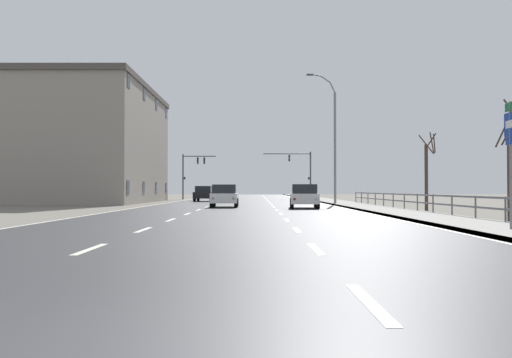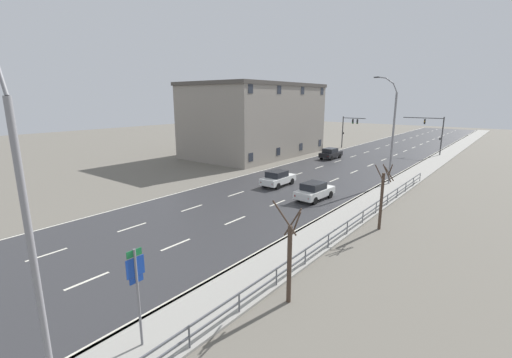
% 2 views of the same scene
% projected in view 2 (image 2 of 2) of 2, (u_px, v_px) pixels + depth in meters
% --- Properties ---
extents(ground_plane, '(160.00, 160.00, 0.12)m').
position_uv_depth(ground_plane, '(346.00, 167.00, 45.04)').
color(ground_plane, '#666056').
extents(road_asphalt_strip, '(14.00, 120.00, 0.03)m').
position_uv_depth(road_asphalt_strip, '(377.00, 155.00, 54.21)').
color(road_asphalt_strip, '#303033').
rests_on(road_asphalt_strip, ground).
extents(sidewalk_right, '(3.00, 120.00, 0.12)m').
position_uv_depth(sidewalk_right, '(436.00, 160.00, 49.12)').
color(sidewalk_right, gray).
rests_on(sidewalk_right, ground).
extents(guardrail, '(0.07, 37.21, 1.00)m').
position_uv_depth(guardrail, '(347.00, 225.00, 22.09)').
color(guardrail, '#515459').
rests_on(guardrail, ground).
extents(street_lamp_foreground, '(2.63, 0.24, 10.44)m').
position_uv_depth(street_lamp_foreground, '(26.00, 228.00, 9.64)').
color(street_lamp_foreground, slate).
rests_on(street_lamp_foreground, ground).
extents(street_lamp_midground, '(2.44, 0.24, 10.80)m').
position_uv_depth(street_lamp_midground, '(392.00, 133.00, 34.33)').
color(street_lamp_midground, slate).
rests_on(street_lamp_midground, ground).
extents(highway_sign, '(0.09, 0.68, 3.78)m').
position_uv_depth(highway_sign, '(137.00, 286.00, 11.71)').
color(highway_sign, slate).
rests_on(highway_sign, ground).
extents(traffic_signal_right, '(5.98, 0.36, 5.93)m').
position_uv_depth(traffic_signal_right, '(434.00, 129.00, 53.10)').
color(traffic_signal_right, '#38383A').
rests_on(traffic_signal_right, ground).
extents(traffic_signal_left, '(4.13, 0.36, 5.55)m').
position_uv_depth(traffic_signal_left, '(348.00, 127.00, 60.61)').
color(traffic_signal_left, '#38383A').
rests_on(traffic_signal_left, ground).
extents(car_far_left, '(2.00, 4.19, 1.57)m').
position_uv_depth(car_far_left, '(314.00, 191.00, 29.96)').
color(car_far_left, silver).
rests_on(car_far_left, ground).
extents(car_near_right, '(1.87, 4.12, 1.57)m').
position_uv_depth(car_near_right, '(278.00, 178.00, 34.72)').
color(car_near_right, silver).
rests_on(car_near_right, ground).
extents(car_near_left, '(1.96, 4.17, 1.57)m').
position_uv_depth(car_near_left, '(331.00, 153.00, 50.41)').
color(car_near_left, black).
rests_on(car_near_left, ground).
extents(brick_building, '(13.41, 21.15, 10.88)m').
position_uv_depth(brick_building, '(255.00, 120.00, 53.49)').
color(brick_building, gray).
rests_on(brick_building, ground).
extents(bare_tree_near, '(1.12, 1.10, 4.68)m').
position_uv_depth(bare_tree_near, '(289.00, 259.00, 14.56)').
color(bare_tree_near, '#423328').
rests_on(bare_tree_near, ground).
extents(bare_tree_mid, '(1.17, 1.27, 4.58)m').
position_uv_depth(bare_tree_mid, '(382.00, 198.00, 22.83)').
color(bare_tree_mid, '#423328').
rests_on(bare_tree_mid, ground).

